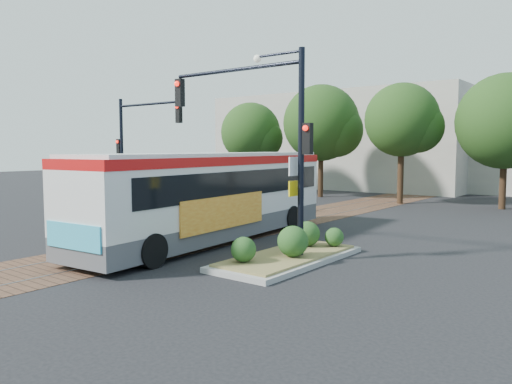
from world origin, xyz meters
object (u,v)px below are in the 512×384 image
signal_pole_left (135,138)px  parked_car (253,187)px  city_bus (214,192)px  officer (126,190)px  signal_pole_main (267,121)px  traffic_island (291,250)px

signal_pole_left → parked_car: bearing=89.1°
signal_pole_left → parked_car: (0.15, 10.00, -3.17)m
city_bus → officer: 13.31m
officer → signal_pole_main: bearing=120.0°
signal_pole_left → traffic_island: bearing=-20.4°
city_bus → traffic_island: (4.05, -1.06, -1.44)m
city_bus → signal_pole_left: (-9.14, 3.84, 2.09)m
signal_pole_left → signal_pole_main: bearing=-21.4°
signal_pole_main → parked_car: bearing=129.2°
traffic_island → signal_pole_main: size_ratio=0.87×
signal_pole_main → traffic_island: bearing=-5.4°
traffic_island → signal_pole_left: 14.50m
parked_car → signal_pole_left: bearing=-178.2°
city_bus → traffic_island: size_ratio=2.31×
city_bus → traffic_island: 4.43m
city_bus → officer: (-12.11, 5.46, -0.89)m
signal_pole_main → officer: bearing=157.1°
officer → parked_car: (3.12, 8.38, -0.18)m
parked_car → signal_pole_main: bearing=-138.1°
city_bus → signal_pole_left: size_ratio=2.01×
officer → city_bus: bearing=118.6°
signal_pole_left → parked_car: size_ratio=1.25×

